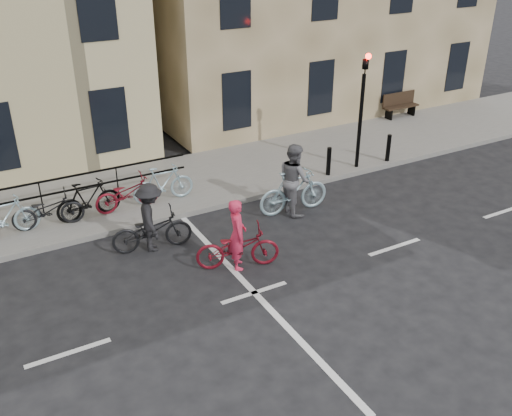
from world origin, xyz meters
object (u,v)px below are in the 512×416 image
traffic_light (362,97)px  cyclist_pink (238,244)px  bench (400,104)px  cyclist_grey (294,185)px  cyclist_dark (151,224)px

traffic_light → cyclist_pink: 7.07m
traffic_light → bench: size_ratio=2.44×
bench → cyclist_pink: size_ratio=0.78×
bench → traffic_light: bearing=-144.8°
cyclist_pink → cyclist_grey: bearing=-37.2°
cyclist_dark → cyclist_pink: bearing=-129.8°
cyclist_pink → cyclist_dark: 2.27m
cyclist_pink → cyclist_dark: (-1.46, 1.74, 0.09)m
bench → cyclist_pink: (-10.82, -6.60, -0.07)m
cyclist_pink → cyclist_dark: size_ratio=1.00×
bench → cyclist_grey: 9.50m
traffic_light → cyclist_grey: size_ratio=1.85×
cyclist_grey → cyclist_dark: cyclist_grey is taller
bench → cyclist_dark: cyclist_dark is taller
cyclist_grey → cyclist_dark: (-4.11, -0.01, -0.12)m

